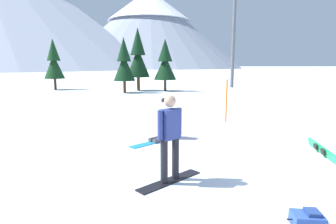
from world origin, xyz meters
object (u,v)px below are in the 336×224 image
(trail_marker_pole, at_px, (226,101))
(pine_tree_young, at_px, (165,63))
(pine_tree_tall, at_px, (138,57))
(loose_snowboard_far_spare, at_px, (321,150))
(pine_tree_twin, at_px, (54,62))
(ski_lift_tower, at_px, (234,21))
(pine_tree_leaning, at_px, (124,63))
(snowboarder_midground, at_px, (168,129))
(snowboarder_foreground, at_px, (170,137))
(backpack_blue, at_px, (308,220))

(trail_marker_pole, distance_m, pine_tree_young, 14.70)
(trail_marker_pole, height_order, pine_tree_tall, pine_tree_tall)
(loose_snowboard_far_spare, height_order, trail_marker_pole, trail_marker_pole)
(loose_snowboard_far_spare, distance_m, trail_marker_pole, 4.71)
(pine_tree_twin, xyz_separation_m, ski_lift_tower, (18.04, 1.20, 4.26))
(pine_tree_young, bearing_deg, pine_tree_twin, 167.30)
(pine_tree_leaning, relative_size, pine_tree_twin, 0.96)
(pine_tree_tall, bearing_deg, snowboarder_midground, -86.00)
(snowboarder_foreground, distance_m, pine_tree_tall, 21.17)
(pine_tree_tall, distance_m, pine_tree_leaning, 2.37)
(trail_marker_pole, xyz_separation_m, pine_tree_leaning, (-5.06, 13.17, 1.66))
(snowboarder_midground, relative_size, pine_tree_tall, 0.28)
(snowboarder_midground, height_order, ski_lift_tower, ski_lift_tower)
(pine_tree_leaning, bearing_deg, pine_tree_tall, 59.74)
(snowboarder_foreground, height_order, snowboarder_midground, snowboarder_foreground)
(snowboarder_foreground, distance_m, loose_snowboard_far_spare, 4.54)
(backpack_blue, height_order, pine_tree_twin, pine_tree_twin)
(snowboarder_midground, relative_size, backpack_blue, 2.99)
(pine_tree_tall, bearing_deg, ski_lift_tower, 16.53)
(backpack_blue, height_order, pine_tree_tall, pine_tree_tall)
(pine_tree_leaning, distance_m, pine_tree_twin, 7.89)
(loose_snowboard_far_spare, bearing_deg, ski_lift_tower, 78.15)
(trail_marker_pole, distance_m, ski_lift_tower, 20.02)
(pine_tree_tall, relative_size, ski_lift_tower, 0.48)
(pine_tree_tall, distance_m, pine_tree_twin, 8.30)
(trail_marker_pole, height_order, pine_tree_twin, pine_tree_twin)
(backpack_blue, relative_size, trail_marker_pole, 0.30)
(snowboarder_foreground, distance_m, pine_tree_young, 20.53)
(pine_tree_young, height_order, pine_tree_leaning, pine_tree_young)
(pine_tree_tall, relative_size, pine_tree_young, 1.22)
(snowboarder_foreground, bearing_deg, pine_tree_tall, 92.62)
(pine_tree_leaning, bearing_deg, trail_marker_pole, -68.99)
(pine_tree_twin, bearing_deg, pine_tree_young, -12.70)
(backpack_blue, xyz_separation_m, trail_marker_pole, (1.04, 7.71, 0.78))
(loose_snowboard_far_spare, bearing_deg, snowboarder_midground, 153.54)
(snowboarder_midground, relative_size, pine_tree_leaning, 0.34)
(snowboarder_foreground, bearing_deg, trail_marker_pole, 63.46)
(trail_marker_pole, xyz_separation_m, pine_tree_twin, (-12.00, 16.91, 1.76))
(backpack_blue, distance_m, ski_lift_tower, 27.62)
(snowboarder_foreground, height_order, pine_tree_tall, pine_tree_tall)
(loose_snowboard_far_spare, height_order, pine_tree_young, pine_tree_young)
(pine_tree_young, relative_size, pine_tree_twin, 0.97)
(backpack_blue, relative_size, pine_tree_young, 0.11)
(snowboarder_foreground, height_order, backpack_blue, snowboarder_foreground)
(trail_marker_pole, xyz_separation_m, pine_tree_young, (-1.43, 14.53, 1.68))
(snowboarder_midground, distance_m, loose_snowboard_far_spare, 4.43)
(pine_tree_tall, distance_m, ski_lift_tower, 11.03)
(loose_snowboard_far_spare, bearing_deg, pine_tree_twin, 121.89)
(ski_lift_tower, bearing_deg, pine_tree_tall, -163.47)
(trail_marker_pole, bearing_deg, loose_snowboard_far_spare, -73.76)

